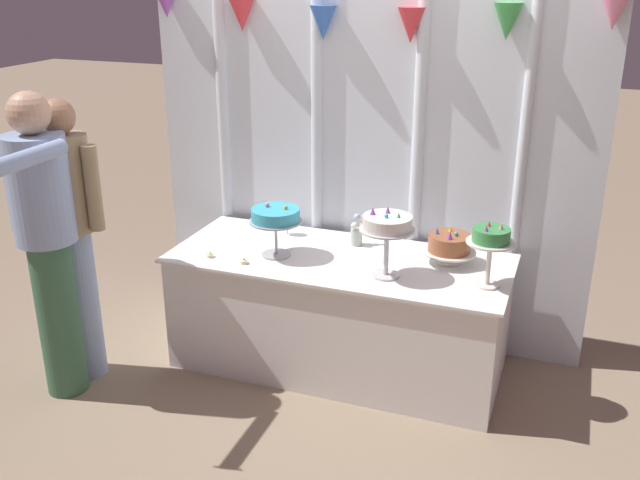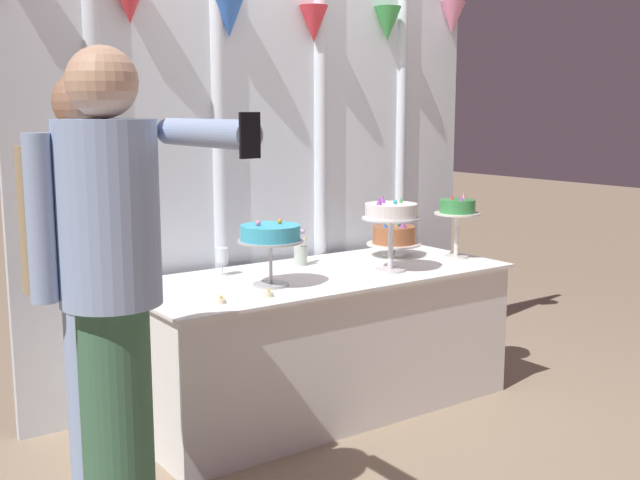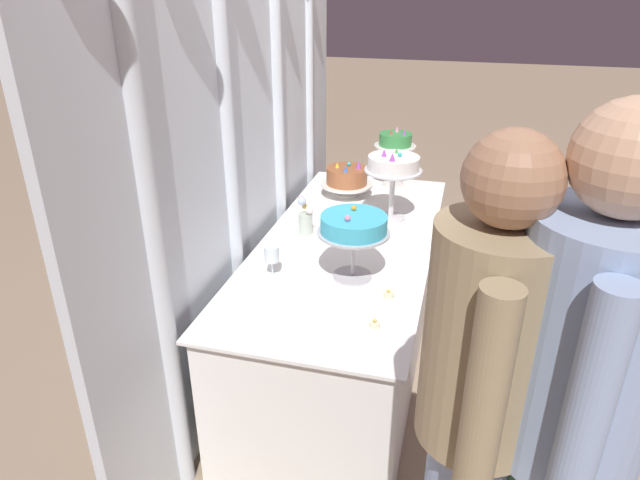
% 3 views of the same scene
% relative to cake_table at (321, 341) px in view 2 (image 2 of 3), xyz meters
% --- Properties ---
extents(ground_plane, '(24.00, 24.00, 0.00)m').
position_rel_cake_table_xyz_m(ground_plane, '(0.00, -0.10, -0.36)').
color(ground_plane, gray).
extents(draped_curtain, '(2.83, 0.16, 2.52)m').
position_rel_cake_table_xyz_m(draped_curtain, '(-0.01, 0.49, 0.96)').
color(draped_curtain, silver).
rests_on(draped_curtain, ground_plane).
extents(cake_table, '(2.00, 0.84, 0.72)m').
position_rel_cake_table_xyz_m(cake_table, '(0.00, 0.00, 0.00)').
color(cake_table, white).
rests_on(cake_table, ground_plane).
extents(cake_display_leftmost, '(0.31, 0.31, 0.32)m').
position_rel_cake_table_xyz_m(cake_display_leftmost, '(-0.36, -0.10, 0.60)').
color(cake_display_leftmost, '#B2B2B7').
rests_on(cake_display_leftmost, cake_table).
extents(cake_display_midleft, '(0.30, 0.30, 0.40)m').
position_rel_cake_table_xyz_m(cake_display_midleft, '(0.33, -0.17, 0.65)').
color(cake_display_midleft, silver).
rests_on(cake_display_midleft, cake_table).
extents(cake_display_midright, '(0.31, 0.31, 0.22)m').
position_rel_cake_table_xyz_m(cake_display_midright, '(0.62, 0.14, 0.47)').
color(cake_display_midright, silver).
rests_on(cake_display_midright, cake_table).
extents(cake_display_rightmost, '(0.26, 0.26, 0.37)m').
position_rel_cake_table_xyz_m(cake_display_rightmost, '(0.87, -0.10, 0.63)').
color(cake_display_rightmost, silver).
rests_on(cake_display_rightmost, cake_table).
extents(wine_glass, '(0.07, 0.07, 0.14)m').
position_rel_cake_table_xyz_m(wine_glass, '(-0.44, 0.25, 0.46)').
color(wine_glass, silver).
rests_on(wine_glass, cake_table).
extents(flower_vase, '(0.09, 0.09, 0.20)m').
position_rel_cake_table_xyz_m(flower_vase, '(0.03, 0.23, 0.44)').
color(flower_vase, '#B2C1B2').
rests_on(flower_vase, cake_table).
extents(tealight_far_left, '(0.04, 0.04, 0.04)m').
position_rel_cake_table_xyz_m(tealight_far_left, '(-0.72, -0.26, 0.37)').
color(tealight_far_left, beige).
rests_on(tealight_far_left, cake_table).
extents(tealight_near_left, '(0.05, 0.05, 0.04)m').
position_rel_cake_table_xyz_m(tealight_near_left, '(-0.49, -0.28, 0.37)').
color(tealight_near_left, beige).
rests_on(tealight_near_left, cake_table).
extents(guest_man_pink_jacket, '(0.45, 0.29, 1.68)m').
position_rel_cake_table_xyz_m(guest_man_pink_jacket, '(-1.40, -0.62, 0.58)').
color(guest_man_pink_jacket, '#93ADD6').
rests_on(guest_man_pink_jacket, ground_plane).
extents(guest_girl_blue_dress, '(0.49, 0.73, 1.75)m').
position_rel_cake_table_xyz_m(guest_girl_blue_dress, '(-1.40, -0.82, 0.61)').
color(guest_girl_blue_dress, '#3D6B4C').
rests_on(guest_girl_blue_dress, ground_plane).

